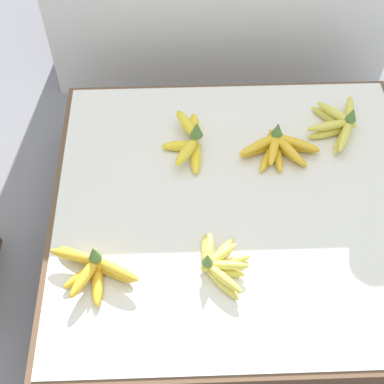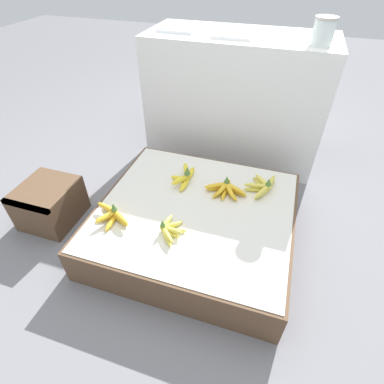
# 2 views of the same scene
# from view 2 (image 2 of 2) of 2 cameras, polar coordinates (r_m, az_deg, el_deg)

# --- Properties ---
(ground_plane) EXTENTS (10.00, 10.00, 0.00)m
(ground_plane) POSITION_cam_2_polar(r_m,az_deg,el_deg) (1.73, 0.63, -8.20)
(ground_plane) COLOR slate
(display_platform) EXTENTS (1.02, 0.95, 0.21)m
(display_platform) POSITION_cam_2_polar(r_m,az_deg,el_deg) (1.65, 0.65, -5.79)
(display_platform) COLOR brown
(display_platform) RESTS_ON ground_plane
(back_vendor_table) EXTENTS (1.19, 0.53, 0.85)m
(back_vendor_table) POSITION_cam_2_polar(r_m,az_deg,el_deg) (2.24, 8.31, 17.06)
(back_vendor_table) COLOR white
(back_vendor_table) RESTS_ON ground_plane
(wooden_crate) EXTENTS (0.29, 0.32, 0.24)m
(wooden_crate) POSITION_cam_2_polar(r_m,az_deg,el_deg) (1.93, -25.48, -1.95)
(wooden_crate) COLOR brown
(wooden_crate) RESTS_ON ground_plane
(banana_bunch_front_left) EXTENTS (0.23, 0.18, 0.10)m
(banana_bunch_front_left) POSITION_cam_2_polar(r_m,az_deg,el_deg) (1.55, -15.00, -4.28)
(banana_bunch_front_left) COLOR gold
(banana_bunch_front_left) RESTS_ON display_platform
(banana_bunch_front_midleft) EXTENTS (0.13, 0.19, 0.08)m
(banana_bunch_front_midleft) POSITION_cam_2_polar(r_m,az_deg,el_deg) (1.45, -4.33, -7.01)
(banana_bunch_front_midleft) COLOR #DBCC4C
(banana_bunch_front_midleft) RESTS_ON display_platform
(banana_bunch_middle_midleft) EXTENTS (0.12, 0.24, 0.11)m
(banana_bunch_middle_midleft) POSITION_cam_2_polar(r_m,az_deg,el_deg) (1.73, -1.41, 3.00)
(banana_bunch_middle_midleft) COLOR yellow
(banana_bunch_middle_midleft) RESTS_ON display_platform
(banana_bunch_middle_midright) EXTENTS (0.25, 0.16, 0.09)m
(banana_bunch_middle_midright) POSITION_cam_2_polar(r_m,az_deg,el_deg) (1.67, 6.50, 0.60)
(banana_bunch_middle_midright) COLOR gold
(banana_bunch_middle_midright) RESTS_ON display_platform
(banana_bunch_middle_right) EXTENTS (0.17, 0.23, 0.09)m
(banana_bunch_middle_right) POSITION_cam_2_polar(r_m,az_deg,el_deg) (1.72, 13.41, 1.05)
(banana_bunch_middle_right) COLOR #DBCC4C
(banana_bunch_middle_right) RESTS_ON display_platform
(glass_jar) EXTENTS (0.12, 0.12, 0.14)m
(glass_jar) POSITION_cam_2_polar(r_m,az_deg,el_deg) (1.94, 23.77, 26.24)
(glass_jar) COLOR silver
(glass_jar) RESTS_ON back_vendor_table
(foam_tray_white) EXTENTS (0.24, 0.20, 0.02)m
(foam_tray_white) POSITION_cam_2_polar(r_m,az_deg,el_deg) (2.03, 7.90, 27.54)
(foam_tray_white) COLOR white
(foam_tray_white) RESTS_ON back_vendor_table
(foam_tray_dark) EXTENTS (0.24, 0.19, 0.02)m
(foam_tray_dark) POSITION_cam_2_polar(r_m,az_deg,el_deg) (2.16, -2.54, 28.62)
(foam_tray_dark) COLOR white
(foam_tray_dark) RESTS_ON back_vendor_table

